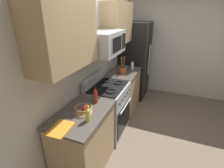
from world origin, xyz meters
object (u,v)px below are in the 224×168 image
refrigerator (135,60)px  microwave (106,43)px  range_oven (108,109)px  bottle_hot_sauce (95,96)px  fruit_basket (84,109)px  prep_bowl (125,67)px  bottle_vinegar (132,65)px  utensil_crock (122,69)px  bottle_oil (87,114)px  cutting_board (60,129)px

refrigerator → microwave: 1.85m
range_oven → bottle_hot_sauce: 0.78m
refrigerator → fruit_basket: size_ratio=8.42×
prep_bowl → bottle_vinegar: bearing=-98.8°
utensil_crock → prep_bowl: 0.35m
microwave → bottle_oil: 1.19m
refrigerator → bottle_oil: refrigerator is taller
microwave → fruit_basket: 1.08m
microwave → bottle_vinegar: microwave is taller
refrigerator → fruit_basket: refrigerator is taller
utensil_crock → bottle_vinegar: 0.34m
utensil_crock → bottle_vinegar: size_ratio=1.74×
bottle_hot_sauce → prep_bowl: bearing=3.3°
bottle_hot_sauce → bottle_vinegar: size_ratio=1.21×
bottle_vinegar → bottle_hot_sauce: bearing=177.1°
utensil_crock → prep_bowl: size_ratio=2.99×
cutting_board → range_oven: bearing=-2.2°
cutting_board → bottle_hot_sauce: bearing=-7.9°
microwave → range_oven: bearing=-89.9°
fruit_basket → bottle_oil: bottle_oil is taller
prep_bowl → fruit_basket: bearing=-177.8°
bottle_hot_sauce → utensil_crock: bearing=1.9°
microwave → bottle_oil: microwave is taller
bottle_oil → bottle_hot_sauce: bearing=14.1°
microwave → bottle_oil: bearing=-169.6°
bottle_vinegar → prep_bowl: bottle_vinegar is taller
utensil_crock → cutting_board: bearing=178.6°
bottle_oil → prep_bowl: bottle_oil is taller
refrigerator → utensil_crock: bearing=179.1°
bottle_hot_sauce → refrigerator: bearing=0.8°
bottle_oil → range_oven: bearing=8.9°
refrigerator → bottle_oil: bearing=-177.1°
microwave → prep_bowl: microwave is taller
microwave → prep_bowl: bearing=1.2°
microwave → fruit_basket: bearing=-176.6°
range_oven → cutting_board: bearing=177.8°
fruit_basket → bottle_hot_sauce: 0.29m
microwave → utensil_crock: (0.75, -0.03, -0.66)m
range_oven → utensil_crock: utensil_crock is taller
cutting_board → bottle_oil: size_ratio=1.54×
utensil_crock → fruit_basket: bearing=-179.2°
prep_bowl → microwave: bearing=-178.8°
range_oven → bottle_hot_sauce: bottle_hot_sauce is taller
fruit_basket → bottle_hot_sauce: bottle_hot_sauce is taller
bottle_oil → bottle_vinegar: bottle_vinegar is taller
refrigerator → microwave: bearing=178.6°
bottle_oil → bottle_vinegar: bearing=0.7°
fruit_basket → prep_bowl: (1.93, 0.07, -0.02)m
bottle_hot_sauce → bottle_oil: (-0.42, -0.11, -0.02)m
cutting_board → bottle_oil: bottle_oil is taller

